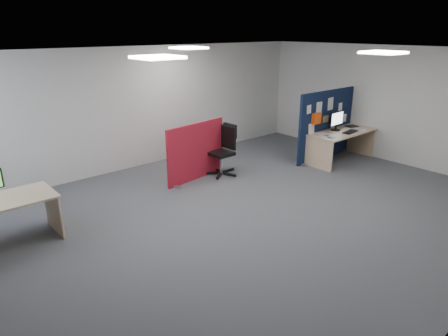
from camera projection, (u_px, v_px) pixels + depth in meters
floor at (253, 210)px, 7.09m from camera, size 9.00×9.00×0.00m
ceiling at (258, 53)px, 6.19m from camera, size 9.00×7.00×0.02m
wall_back at (147, 107)px, 9.14m from camera, size 9.00×0.02×2.70m
wall_right at (390, 105)px, 9.42m from camera, size 0.02×7.00×2.70m
ceiling_lights at (244, 52)px, 6.88m from camera, size 4.10×4.10×0.04m
navy_divider at (326, 125)px, 9.68m from camera, size 2.03×0.30×1.67m
main_desk at (340, 138)px, 9.59m from camera, size 1.81×0.81×0.73m
monitor_main at (337, 120)px, 9.53m from camera, size 0.52×0.22×0.45m
keyboard at (350, 132)px, 9.42m from camera, size 0.47×0.23×0.02m
mouse at (353, 130)px, 9.62m from camera, size 0.11×0.08×0.03m
paper_tray at (352, 126)px, 9.99m from camera, size 0.33×0.29×0.01m
red_divider at (196, 152)px, 8.40m from camera, size 1.60×0.30×1.21m
office_chair at (225, 147)px, 8.70m from camera, size 0.69×0.72×1.09m
desk_papers at (336, 135)px, 9.21m from camera, size 1.53×0.68×0.00m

